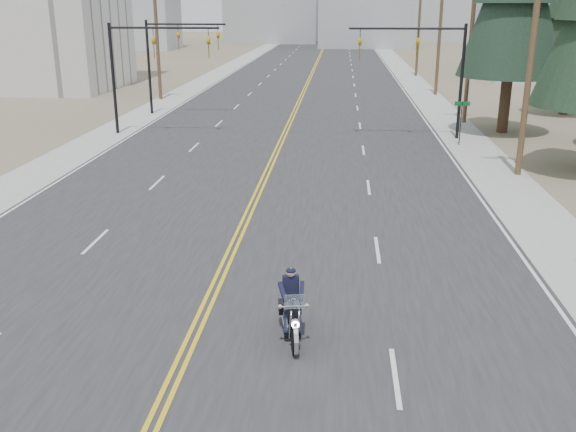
# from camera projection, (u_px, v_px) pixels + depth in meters

# --- Properties ---
(road) EXTENTS (20.00, 200.00, 0.01)m
(road) POSITION_uv_depth(u_px,v_px,m) (311.00, 75.00, 77.40)
(road) COLOR #303033
(road) RESTS_ON ground
(sidewalk_left) EXTENTS (3.00, 200.00, 0.01)m
(sidewalk_left) POSITION_uv_depth(u_px,v_px,m) (217.00, 74.00, 78.29)
(sidewalk_left) COLOR #A5A5A0
(sidewalk_left) RESTS_ON ground
(sidewalk_right) EXTENTS (3.00, 200.00, 0.01)m
(sidewalk_right) POSITION_uv_depth(u_px,v_px,m) (407.00, 76.00, 76.52)
(sidewalk_right) COLOR #A5A5A0
(sidewalk_right) RESTS_ON ground
(traffic_mast_left) EXTENTS (7.10, 0.26, 7.00)m
(traffic_mast_left) POSITION_uv_depth(u_px,v_px,m) (143.00, 57.00, 40.58)
(traffic_mast_left) COLOR black
(traffic_mast_left) RESTS_ON ground
(traffic_mast_right) EXTENTS (7.10, 0.26, 7.00)m
(traffic_mast_right) POSITION_uv_depth(u_px,v_px,m) (430.00, 59.00, 39.20)
(traffic_mast_right) COLOR black
(traffic_mast_right) RESTS_ON ground
(traffic_mast_far) EXTENTS (6.10, 0.26, 7.00)m
(traffic_mast_far) POSITION_uv_depth(u_px,v_px,m) (170.00, 49.00, 48.20)
(traffic_mast_far) COLOR black
(traffic_mast_far) RESTS_ON ground
(street_sign) EXTENTS (0.90, 0.06, 2.62)m
(street_sign) POSITION_uv_depth(u_px,v_px,m) (461.00, 115.00, 38.14)
(street_sign) COLOR black
(street_sign) RESTS_ON ground
(utility_pole_b) EXTENTS (2.20, 0.30, 11.50)m
(utility_pole_b) POSITION_uv_depth(u_px,v_px,m) (532.00, 51.00, 30.08)
(utility_pole_b) COLOR brown
(utility_pole_b) RESTS_ON ground
(utility_pole_c) EXTENTS (2.20, 0.30, 11.00)m
(utility_pole_c) POSITION_uv_depth(u_px,v_px,m) (471.00, 40.00, 44.36)
(utility_pole_c) COLOR brown
(utility_pole_c) RESTS_ON ground
(utility_pole_d) EXTENTS (2.20, 0.30, 11.50)m
(utility_pole_d) POSITION_uv_depth(u_px,v_px,m) (440.00, 29.00, 58.47)
(utility_pole_d) COLOR brown
(utility_pole_d) RESTS_ON ground
(utility_pole_e) EXTENTS (2.20, 0.30, 11.00)m
(utility_pole_e) POSITION_uv_depth(u_px,v_px,m) (419.00, 26.00, 74.64)
(utility_pole_e) COLOR brown
(utility_pole_e) RESTS_ON ground
(utility_pole_left) EXTENTS (2.20, 0.30, 10.50)m
(utility_pole_left) POSITION_uv_depth(u_px,v_px,m) (157.00, 36.00, 55.83)
(utility_pole_left) COLOR brown
(utility_pole_left) RESTS_ON ground
(haze_bldg_b) EXTENTS (18.00, 14.00, 14.00)m
(haze_bldg_b) POSITION_uv_depth(u_px,v_px,m) (365.00, 11.00, 126.65)
(haze_bldg_b) COLOR #ADB2B7
(haze_bldg_b) RESTS_ON ground
(haze_bldg_e) EXTENTS (14.00, 14.00, 12.00)m
(haze_bldg_e) POSITION_uv_depth(u_px,v_px,m) (435.00, 14.00, 149.32)
(haze_bldg_e) COLOR #B7BCC6
(haze_bldg_e) RESTS_ON ground
(haze_bldg_f) EXTENTS (12.00, 12.00, 16.00)m
(haze_bldg_f) POSITION_uv_depth(u_px,v_px,m) (89.00, 5.00, 135.54)
(haze_bldg_f) COLOR #ADB2B7
(haze_bldg_f) RESTS_ON ground
(motorcyclist) EXTENTS (1.34, 2.41, 1.78)m
(motorcyclist) POSITION_uv_depth(u_px,v_px,m) (292.00, 305.00, 16.06)
(motorcyclist) COLOR black
(motorcyclist) RESTS_ON ground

